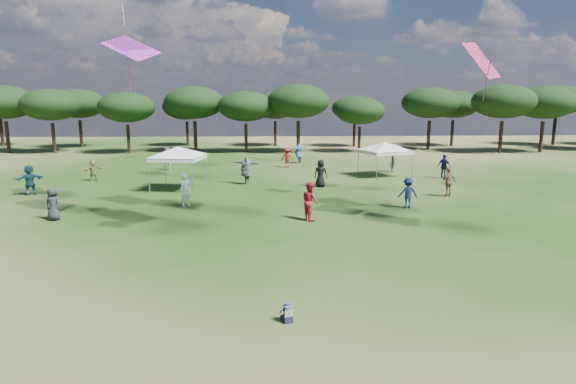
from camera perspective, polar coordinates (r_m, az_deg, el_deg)
name	(u,v)px	position (r m, az deg, el deg)	size (l,w,h in m)	color
ground	(276,365)	(11.12, -1.41, -19.81)	(140.00, 140.00, 0.00)	#264715
tree_line	(289,103)	(57.04, 0.14, 10.46)	(108.78, 17.63, 7.77)	black
tent_left	(178,149)	(31.57, -12.95, 5.04)	(5.97, 5.97, 3.11)	gray
tent_right	(385,144)	(37.37, 11.45, 5.62)	(6.09, 6.09, 2.91)	gray
toddler	(287,313)	(12.86, -0.07, -14.17)	(0.39, 0.43, 0.53)	#161932
festival_crowd	(256,170)	(34.13, -3.87, 2.68)	(29.01, 23.31, 1.92)	olive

